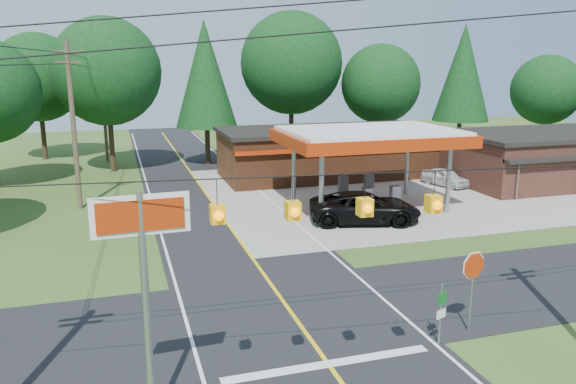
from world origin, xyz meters
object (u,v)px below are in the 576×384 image
object	(u,v)px
suv_car	(365,208)
sedan_car	(445,177)
gas_canopy	(370,139)
big_stop_sign	(143,259)
octagonal_stop_sign	(473,272)

from	to	relation	value
suv_car	sedan_car	world-z (taller)	suv_car
gas_canopy	big_stop_sign	bearing A→B (deg)	-128.23
gas_canopy	suv_car	size ratio (longest dim) A/B	1.72
suv_car	big_stop_sign	bearing A→B (deg)	155.41
suv_car	sedan_car	distance (m)	11.87
octagonal_stop_sign	suv_car	bearing A→B (deg)	80.55
gas_canopy	octagonal_stop_sign	world-z (taller)	gas_canopy
big_stop_sign	octagonal_stop_sign	xyz separation A→B (m)	(10.43, 1.99, -2.23)
gas_canopy	big_stop_sign	size ratio (longest dim) A/B	1.77
suv_car	sedan_car	bearing A→B (deg)	-38.44
gas_canopy	sedan_car	size ratio (longest dim) A/B	2.84
sedan_car	big_stop_sign	distance (m)	31.47
gas_canopy	big_stop_sign	distance (m)	22.93
octagonal_stop_sign	sedan_car	bearing A→B (deg)	59.58
gas_canopy	suv_car	distance (m)	4.81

